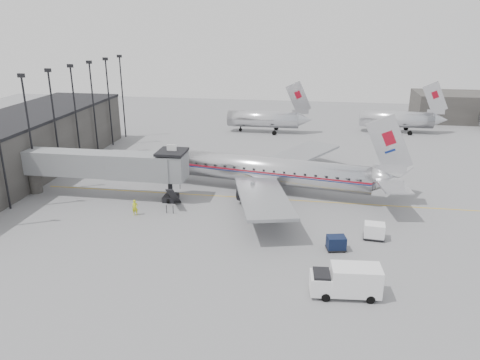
# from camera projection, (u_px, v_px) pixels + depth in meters

# --- Properties ---
(ground) EXTENTS (160.00, 160.00, 0.00)m
(ground) POSITION_uv_depth(u_px,v_px,m) (240.00, 216.00, 53.80)
(ground) COLOR slate
(ground) RESTS_ON ground
(terminal) EXTENTS (12.00, 46.00, 8.00)m
(terminal) POSITION_uv_depth(u_px,v_px,m) (16.00, 148.00, 66.81)
(terminal) COLOR #383633
(terminal) RESTS_ON ground
(apron_line) EXTENTS (60.00, 0.15, 0.01)m
(apron_line) POSITION_uv_depth(u_px,v_px,m) (271.00, 199.00, 58.95)
(apron_line) COLOR gold
(apron_line) RESTS_ON ground
(jet_bridge) EXTENTS (21.00, 6.20, 7.10)m
(jet_bridge) POSITION_uv_depth(u_px,v_px,m) (113.00, 166.00, 58.29)
(jet_bridge) COLOR slate
(jet_bridge) RESTS_ON ground
(floodlight_masts) EXTENTS (0.90, 42.25, 15.25)m
(floodlight_masts) POSITION_uv_depth(u_px,v_px,m) (65.00, 115.00, 67.21)
(floodlight_masts) COLOR black
(floodlight_masts) RESTS_ON ground
(distant_aircraft_near) EXTENTS (16.39, 3.20, 10.26)m
(distant_aircraft_near) POSITION_uv_depth(u_px,v_px,m) (264.00, 119.00, 92.32)
(distant_aircraft_near) COLOR silver
(distant_aircraft_near) RESTS_ON ground
(distant_aircraft_mid) EXTENTS (16.39, 3.20, 10.26)m
(distant_aircraft_mid) POSITION_uv_depth(u_px,v_px,m) (397.00, 119.00, 92.22)
(distant_aircraft_mid) COLOR silver
(distant_aircraft_mid) RESTS_ON ground
(airliner) EXTENTS (35.46, 32.59, 11.29)m
(airliner) POSITION_uv_depth(u_px,v_px,m) (266.00, 170.00, 60.84)
(airliner) COLOR silver
(airliner) RESTS_ON ground
(service_van) EXTENTS (5.81, 2.62, 2.66)m
(service_van) POSITION_uv_depth(u_px,v_px,m) (346.00, 280.00, 38.09)
(service_van) COLOR white
(service_van) RESTS_ON ground
(baggage_cart_navy) EXTENTS (2.11, 1.77, 1.46)m
(baggage_cart_navy) POSITION_uv_depth(u_px,v_px,m) (336.00, 243.00, 45.79)
(baggage_cart_navy) COLOR black
(baggage_cart_navy) RESTS_ON ground
(baggage_cart_white) EXTENTS (2.27, 1.81, 1.68)m
(baggage_cart_white) POSITION_uv_depth(u_px,v_px,m) (374.00, 231.00, 48.10)
(baggage_cart_white) COLOR white
(baggage_cart_white) RESTS_ON ground
(ramp_worker) EXTENTS (0.76, 0.57, 1.86)m
(ramp_worker) POSITION_uv_depth(u_px,v_px,m) (135.00, 208.00, 53.86)
(ramp_worker) COLOR #C7D419
(ramp_worker) RESTS_ON ground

